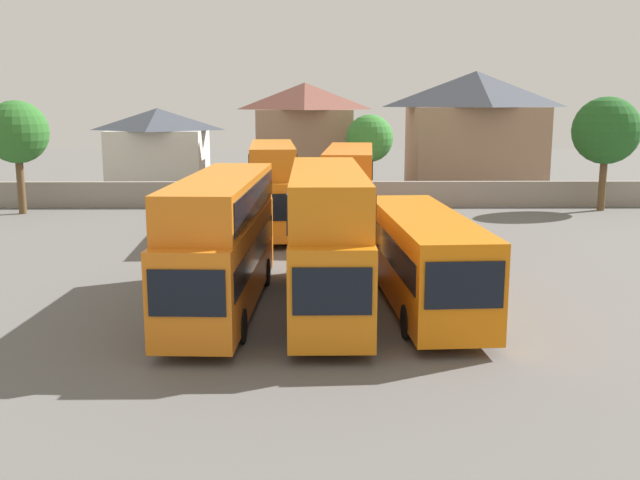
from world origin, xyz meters
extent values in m
plane|color=#605E5B|center=(0.00, 18.00, 0.00)|extent=(140.00, 140.00, 0.00)
cube|color=gray|center=(0.00, 25.87, 0.90)|extent=(56.00, 0.50, 1.80)
cube|color=orange|center=(-3.51, -0.03, 1.84)|extent=(3.00, 11.73, 2.96)
cube|color=black|center=(-3.78, -5.85, 2.19)|extent=(2.16, 0.18, 1.33)
cube|color=black|center=(-3.51, -0.03, 2.19)|extent=(2.99, 10.80, 0.93)
cube|color=orange|center=(-3.50, 0.26, 4.05)|extent=(2.92, 11.15, 1.47)
cube|color=black|center=(-3.50, 0.26, 4.05)|extent=(2.98, 10.57, 1.03)
cylinder|color=black|center=(-2.55, -3.68, 0.55)|extent=(0.35, 1.11, 1.10)
cylinder|color=black|center=(-4.81, -3.57, 0.55)|extent=(0.35, 1.11, 1.10)
cylinder|color=black|center=(-2.21, 3.52, 0.55)|extent=(0.35, 1.11, 1.10)
cylinder|color=black|center=(-4.47, 3.63, 0.55)|extent=(0.35, 1.11, 1.10)
cube|color=orange|center=(0.21, -0.02, 1.87)|extent=(2.55, 11.60, 3.02)
cube|color=black|center=(0.23, -5.84, 2.23)|extent=(2.21, 0.09, 1.36)
cube|color=black|center=(0.21, -0.02, 2.23)|extent=(2.58, 10.67, 0.95)
cube|color=orange|center=(0.21, 0.27, 4.21)|extent=(2.49, 11.02, 1.67)
cube|color=black|center=(0.21, 0.27, 4.21)|extent=(2.58, 10.44, 1.17)
cylinder|color=black|center=(1.38, -3.61, 0.55)|extent=(0.30, 1.10, 1.10)
cylinder|color=black|center=(-0.93, -3.62, 0.55)|extent=(0.30, 1.10, 1.10)
cylinder|color=black|center=(1.36, 3.57, 0.55)|extent=(0.30, 1.10, 1.10)
cylinder|color=black|center=(-0.96, 3.57, 0.55)|extent=(0.30, 1.10, 1.10)
cube|color=orange|center=(3.70, 0.13, 1.89)|extent=(3.19, 11.00, 3.07)
cube|color=black|center=(4.00, -5.32, 2.26)|extent=(2.29, 0.21, 1.38)
cube|color=black|center=(3.70, 0.13, 2.26)|extent=(3.18, 10.14, 0.97)
cylinder|color=black|center=(5.08, -3.17, 0.55)|extent=(0.36, 1.11, 1.10)
cylinder|color=black|center=(2.69, -3.31, 0.55)|extent=(0.36, 1.11, 1.10)
cylinder|color=black|center=(4.71, 3.56, 0.55)|extent=(0.36, 1.11, 1.10)
cylinder|color=black|center=(2.32, 3.43, 0.55)|extent=(0.36, 1.11, 1.10)
cube|color=orange|center=(-2.52, 15.52, 1.86)|extent=(3.03, 10.65, 3.01)
cube|color=black|center=(-2.21, 10.24, 2.22)|extent=(2.12, 0.21, 1.36)
cube|color=black|center=(-2.52, 15.52, 2.22)|extent=(3.02, 9.81, 0.95)
cube|color=orange|center=(-2.53, 15.78, 4.20)|extent=(2.95, 10.12, 1.67)
cube|color=black|center=(-2.53, 15.78, 4.20)|extent=(3.01, 9.60, 1.17)
cylinder|color=black|center=(-1.22, 12.33, 0.55)|extent=(0.36, 1.12, 1.10)
cylinder|color=black|center=(-3.43, 12.19, 0.55)|extent=(0.36, 1.12, 1.10)
cylinder|color=black|center=(-1.60, 18.84, 0.55)|extent=(0.36, 1.12, 1.10)
cylinder|color=black|center=(-3.82, 18.71, 0.55)|extent=(0.36, 1.12, 1.10)
cube|color=orange|center=(1.83, 15.86, 1.83)|extent=(3.56, 11.96, 2.95)
cube|color=black|center=(1.34, 9.97, 2.19)|extent=(2.28, 0.27, 1.33)
cube|color=black|center=(1.83, 15.86, 2.19)|extent=(3.52, 11.02, 0.93)
cube|color=orange|center=(1.86, 16.15, 4.04)|extent=(3.46, 11.37, 1.47)
cube|color=black|center=(1.86, 16.15, 4.04)|extent=(3.50, 10.79, 1.03)
cylinder|color=black|center=(2.72, 12.12, 0.55)|extent=(0.39, 1.12, 1.10)
cylinder|color=black|center=(0.34, 12.32, 0.55)|extent=(0.39, 1.12, 1.10)
cylinder|color=black|center=(3.32, 19.40, 0.55)|extent=(0.39, 1.12, 1.10)
cylinder|color=black|center=(0.94, 19.60, 0.55)|extent=(0.39, 1.12, 1.10)
cube|color=silver|center=(-13.16, 36.04, 2.52)|extent=(7.66, 6.49, 5.03)
pyramid|color=#3D424C|center=(-13.16, 36.04, 5.93)|extent=(8.05, 6.82, 1.80)
cube|color=#9E7A60|center=(-0.84, 34.71, 3.37)|extent=(7.52, 7.75, 6.74)
pyramid|color=brown|center=(-0.84, 34.71, 7.82)|extent=(7.90, 8.13, 2.15)
cube|color=#9E7A60|center=(13.17, 35.07, 3.47)|extent=(10.42, 7.97, 6.93)
pyramid|color=#3D424C|center=(13.17, 35.07, 8.38)|extent=(10.94, 8.37, 2.89)
cylinder|color=brown|center=(19.61, 23.87, 1.93)|extent=(0.49, 0.49, 3.86)
sphere|color=#235B23|center=(19.61, 23.87, 5.45)|extent=(4.54, 4.54, 4.54)
cylinder|color=brown|center=(-19.63, 22.87, 1.99)|extent=(0.50, 0.50, 3.98)
sphere|color=#2D6B28|center=(-19.63, 22.87, 5.42)|extent=(4.11, 4.11, 4.11)
cylinder|color=brown|center=(3.97, 28.37, 1.75)|extent=(0.44, 0.44, 3.50)
sphere|color=#387F33|center=(3.97, 28.37, 4.72)|extent=(3.48, 3.48, 3.48)
camera|label=1|loc=(-0.35, -25.11, 7.38)|focal=40.54mm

